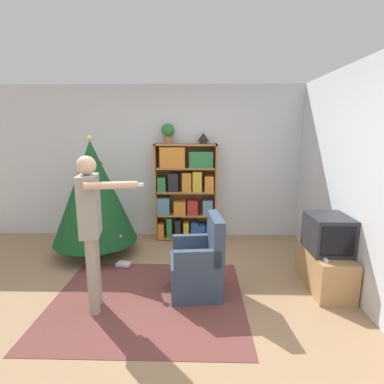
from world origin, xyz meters
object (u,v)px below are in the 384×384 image
object	(u,v)px
potted_plant	(168,132)
table_lamp	(203,138)
bookshelf	(185,192)
television	(328,234)
christmas_tree	(93,192)
standing_person	(91,222)
armchair	(199,266)

from	to	relation	value
potted_plant	table_lamp	distance (m)	0.59
bookshelf	television	xyz separation A→B (m)	(1.73, -1.62, -0.15)
bookshelf	christmas_tree	size ratio (longest dim) A/B	0.92
standing_person	table_lamp	distance (m)	2.54
table_lamp	potted_plant	bearing A→B (deg)	180.00
bookshelf	potted_plant	xyz separation A→B (m)	(-0.28, 0.01, 0.99)
standing_person	potted_plant	bearing A→B (deg)	154.25
armchair	potted_plant	distance (m)	2.40
potted_plant	bookshelf	bearing A→B (deg)	-2.31
standing_person	television	bearing A→B (deg)	89.95
christmas_tree	table_lamp	size ratio (longest dim) A/B	8.91
christmas_tree	potted_plant	distance (m)	1.53
potted_plant	table_lamp	size ratio (longest dim) A/B	1.64
bookshelf	potted_plant	size ratio (longest dim) A/B	4.97
christmas_tree	table_lamp	distance (m)	1.93
christmas_tree	potted_plant	bearing A→B (deg)	34.67
potted_plant	table_lamp	world-z (taller)	potted_plant
bookshelf	table_lamp	bearing A→B (deg)	2.17
table_lamp	television	bearing A→B (deg)	-48.69
table_lamp	armchair	bearing A→B (deg)	-91.91
television	armchair	bearing A→B (deg)	-173.96
bookshelf	armchair	world-z (taller)	bookshelf
christmas_tree	table_lamp	bearing A→B (deg)	23.96
television	table_lamp	world-z (taller)	table_lamp
television	standing_person	bearing A→B (deg)	-168.96
christmas_tree	standing_person	bearing A→B (deg)	-71.24
potted_plant	standing_person	bearing A→B (deg)	-104.65
bookshelf	armchair	xyz separation A→B (m)	(0.24, -1.78, -0.51)
standing_person	bookshelf	bearing A→B (deg)	147.35
christmas_tree	armchair	world-z (taller)	christmas_tree
potted_plant	television	bearing A→B (deg)	-39.04
television	christmas_tree	size ratio (longest dim) A/B	0.29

